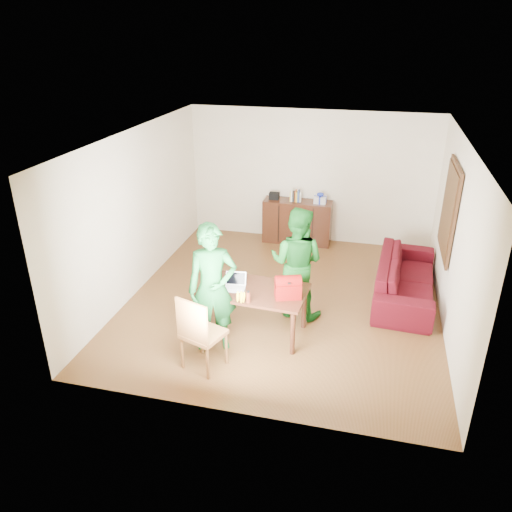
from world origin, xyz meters
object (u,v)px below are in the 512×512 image
(red_bag, at_px, (288,289))
(table, at_px, (253,294))
(person_near, at_px, (212,288))
(person_far, at_px, (297,263))
(sofa, at_px, (406,278))
(chair, at_px, (203,346))
(laptop, at_px, (235,287))
(bottle, at_px, (248,297))

(red_bag, bearing_deg, table, 149.29)
(person_near, height_order, person_far, person_near)
(person_near, distance_m, sofa, 3.46)
(red_bag, bearing_deg, chair, -157.53)
(sofa, bearing_deg, table, 130.76)
(table, relative_size, red_bag, 4.50)
(table, distance_m, person_near, 0.71)
(chair, bearing_deg, laptop, 97.95)
(bottle, bearing_deg, sofa, 43.22)
(laptop, bearing_deg, bottle, -54.72)
(bottle, xyz_separation_m, red_bag, (0.50, 0.26, 0.04))
(table, relative_size, bottle, 9.16)
(chair, distance_m, person_near, 0.78)
(table, height_order, red_bag, red_bag)
(table, bearing_deg, chair, -110.28)
(person_far, distance_m, bottle, 1.18)
(person_near, height_order, sofa, person_near)
(bottle, bearing_deg, red_bag, 27.98)
(sofa, bearing_deg, chair, 138.55)
(chair, relative_size, person_far, 0.61)
(chair, xyz_separation_m, red_bag, (0.96, 0.85, 0.54))
(bottle, relative_size, sofa, 0.08)
(laptop, distance_m, red_bag, 0.79)
(person_near, bearing_deg, red_bag, -2.22)
(person_far, xyz_separation_m, laptop, (-0.77, -0.76, -0.11))
(table, distance_m, person_far, 0.90)
(table, relative_size, person_near, 0.86)
(laptop, bearing_deg, chair, -108.55)
(person_near, height_order, laptop, person_near)
(table, bearing_deg, person_far, 57.55)
(bottle, bearing_deg, laptop, 132.50)
(person_far, distance_m, red_bag, 0.81)
(bottle, relative_size, red_bag, 0.49)
(sofa, bearing_deg, person_near, 132.53)
(laptop, relative_size, red_bag, 0.90)
(chair, relative_size, laptop, 3.39)
(person_far, bearing_deg, bottle, 75.39)
(chair, distance_m, red_bag, 1.39)
(person_near, relative_size, bottle, 10.60)
(laptop, relative_size, sofa, 0.14)
(sofa, bearing_deg, red_bag, 140.37)
(chair, distance_m, laptop, 1.02)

